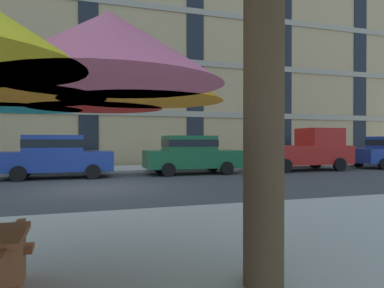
# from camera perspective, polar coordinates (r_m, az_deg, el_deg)

# --- Properties ---
(ground_plane) EXTENTS (120.00, 120.00, 0.00)m
(ground_plane) POSITION_cam_1_polar(r_m,az_deg,el_deg) (12.03, -15.14, -6.90)
(ground_plane) COLOR #38383A
(sidewalk_far) EXTENTS (56.00, 3.60, 0.12)m
(sidewalk_far) POSITION_cam_1_polar(r_m,az_deg,el_deg) (18.78, -16.15, -4.02)
(sidewalk_far) COLOR #B2ADA3
(sidewalk_far) RESTS_ON ground
(apartment_building) EXTENTS (44.71, 12.08, 19.20)m
(apartment_building) POSITION_cam_1_polar(r_m,az_deg,el_deg) (28.09, -16.75, 17.19)
(apartment_building) COLOR tan
(apartment_building) RESTS_ON ground
(sedan_blue) EXTENTS (4.40, 1.98, 1.78)m
(sedan_blue) POSITION_cam_1_polar(r_m,az_deg,el_deg) (15.65, -21.04, -1.70)
(sedan_blue) COLOR navy
(sedan_blue) RESTS_ON ground
(sedan_green) EXTENTS (4.40, 1.98, 1.78)m
(sedan_green) POSITION_cam_1_polar(r_m,az_deg,el_deg) (16.41, -0.13, -1.55)
(sedan_green) COLOR #195933
(sedan_green) RESTS_ON ground
(pickup_red) EXTENTS (5.10, 2.12, 2.20)m
(pickup_red) POSITION_cam_1_polar(r_m,az_deg,el_deg) (19.25, 17.86, -1.03)
(pickup_red) COLOR #B21E19
(pickup_red) RESTS_ON ground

